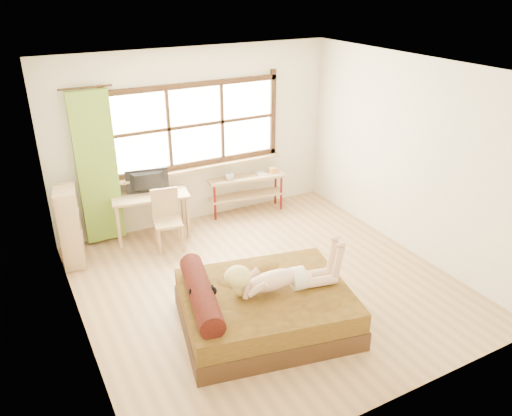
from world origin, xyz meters
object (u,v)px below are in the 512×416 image
bed (262,307)px  woman (280,268)px  pipe_shelf (247,186)px  bookshelf (70,227)px  kitten (201,295)px  chair (167,215)px  desk (150,200)px

bed → woman: (0.19, -0.06, 0.49)m
bed → pipe_shelf: bearing=77.6°
bookshelf → kitten: bearing=-58.4°
chair → bookshelf: 1.31m
desk → bed: bearing=-71.3°
kitten → pipe_shelf: size_ratio=0.22×
woman → kitten: (-0.87, 0.15, -0.17)m
bed → chair: 2.31m
woman → chair: 2.41m
desk → pipe_shelf: pipe_shelf is taller
bed → kitten: (-0.68, 0.09, 0.32)m
woman → bookshelf: (-1.81, 2.46, -0.18)m
woman → desk: size_ratio=1.10×
woman → pipe_shelf: size_ratio=1.00×
bed → bookshelf: 2.91m
pipe_shelf → woman: bearing=-102.3°
kitten → pipe_shelf: pipe_shelf is taller
desk → woman: bearing=-67.5°
kitten → desk: size_ratio=0.24×
bed → kitten: bed is taller
woman → chair: size_ratio=1.50×
bed → desk: (-0.42, 2.65, 0.35)m
bookshelf → woman: bearing=-44.2°
kitten → pipe_shelf: bearing=66.2°
kitten → bookshelf: 2.49m
desk → chair: (0.11, -0.37, -0.12)m
woman → chair: woman is taller
bookshelf → desk: bearing=21.5°
bed → woman: size_ratio=1.63×
desk → bookshelf: (-1.19, -0.25, -0.04)m
bed → bookshelf: (-1.61, 2.40, 0.31)m
chair → bookshelf: bookshelf is taller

